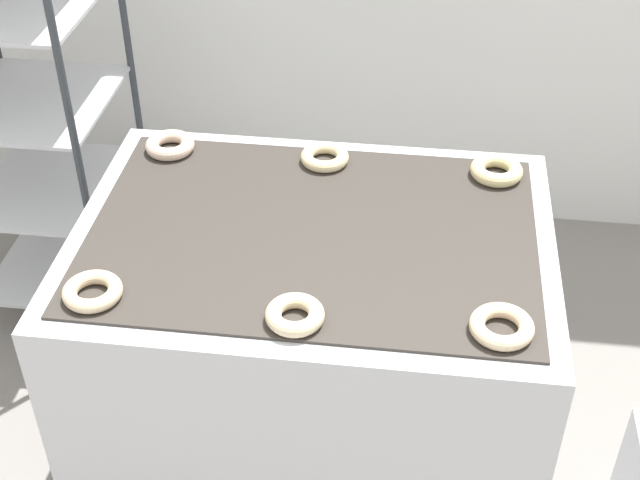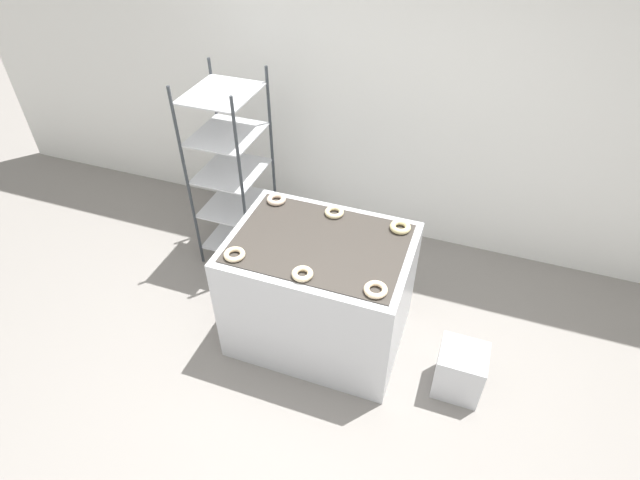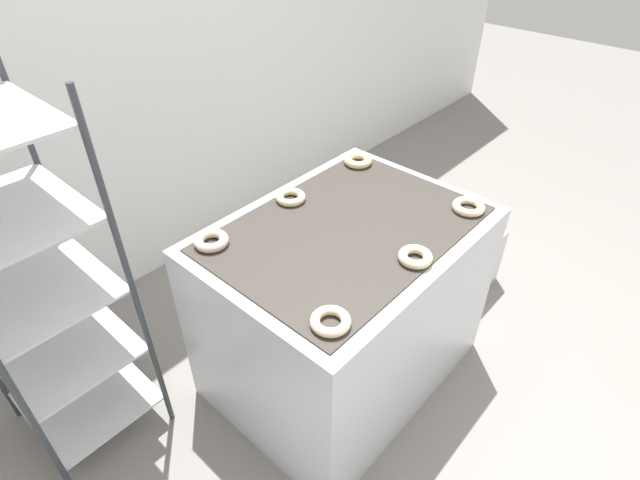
{
  "view_description": "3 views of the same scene",
  "coord_description": "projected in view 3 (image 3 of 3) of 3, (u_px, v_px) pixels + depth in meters",
  "views": [
    {
      "loc": [
        0.24,
        -1.06,
        2.23
      ],
      "look_at": [
        0.0,
        0.84,
        0.76
      ],
      "focal_mm": 50.0,
      "sensor_mm": 36.0,
      "label": 1
    },
    {
      "loc": [
        0.83,
        -1.63,
        3.0
      ],
      "look_at": [
        0.0,
        0.69,
        0.92
      ],
      "focal_mm": 28.0,
      "sensor_mm": 36.0,
      "label": 2
    },
    {
      "loc": [
        -1.32,
        -0.35,
        2.11
      ],
      "look_at": [
        0.0,
        0.84,
        0.76
      ],
      "focal_mm": 28.0,
      "sensor_mm": 36.0,
      "label": 3
    }
  ],
  "objects": [
    {
      "name": "wall_back",
      "position": [
        133.0,
        38.0,
        2.53
      ],
      "size": [
        8.0,
        0.05,
        2.8
      ],
      "color": "white",
      "rests_on": "ground_plane"
    },
    {
      "name": "donut_near_left",
      "position": [
        331.0,
        321.0,
        1.62
      ],
      "size": [
        0.14,
        0.14,
        0.03
      ],
      "primitive_type": "torus",
      "color": "beige",
      "rests_on": "fryer_machine"
    },
    {
      "name": "donut_far_left",
      "position": [
        211.0,
        241.0,
        1.96
      ],
      "size": [
        0.14,
        0.14,
        0.04
      ],
      "primitive_type": "torus",
      "color": "beige",
      "rests_on": "fryer_machine"
    },
    {
      "name": "donut_near_right",
      "position": [
        468.0,
        207.0,
        2.16
      ],
      "size": [
        0.14,
        0.14,
        0.04
      ],
      "primitive_type": "torus",
      "color": "beige",
      "rests_on": "fryer_machine"
    },
    {
      "name": "donut_far_right",
      "position": [
        358.0,
        160.0,
        2.49
      ],
      "size": [
        0.14,
        0.14,
        0.04
      ],
      "primitive_type": "torus",
      "color": "beige",
      "rests_on": "fryer_machine"
    },
    {
      "name": "ground_plane",
      "position": [
        459.0,
        450.0,
        2.24
      ],
      "size": [
        14.0,
        14.0,
        0.0
      ],
      "primitive_type": "plane",
      "color": "gray"
    },
    {
      "name": "donut_far_center",
      "position": [
        291.0,
        197.0,
        2.22
      ],
      "size": [
        0.13,
        0.13,
        0.03
      ],
      "primitive_type": "torus",
      "color": "beige",
      "rests_on": "fryer_machine"
    },
    {
      "name": "glaze_bin",
      "position": [
        469.0,
        257.0,
        3.04
      ],
      "size": [
        0.31,
        0.29,
        0.37
      ],
      "color": "silver",
      "rests_on": "ground_plane"
    },
    {
      "name": "donut_near_center",
      "position": [
        415.0,
        257.0,
        1.88
      ],
      "size": [
        0.13,
        0.13,
        0.04
      ],
      "primitive_type": "torus",
      "color": "beige",
      "rests_on": "fryer_machine"
    },
    {
      "name": "fryer_machine",
      "position": [
        344.0,
        305.0,
        2.34
      ],
      "size": [
        1.2,
        0.89,
        0.9
      ],
      "color": "silver",
      "rests_on": "ground_plane"
    },
    {
      "name": "baking_rack_cart",
      "position": [
        37.0,
        289.0,
        1.89
      ],
      "size": [
        0.5,
        0.58,
        1.62
      ],
      "color": "#33383D",
      "rests_on": "ground_plane"
    }
  ]
}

